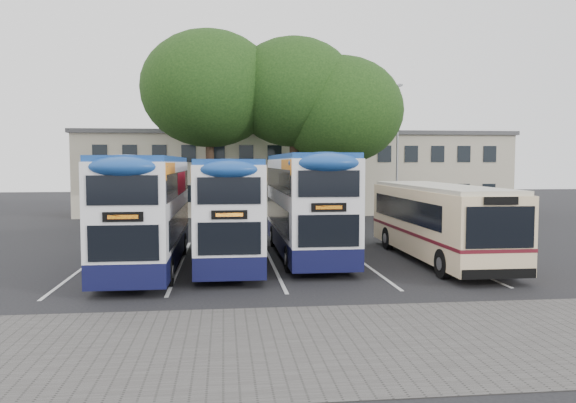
# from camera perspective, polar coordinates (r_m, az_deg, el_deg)

# --- Properties ---
(ground) EXTENTS (120.00, 120.00, 0.00)m
(ground) POSITION_cam_1_polar(r_m,az_deg,el_deg) (18.00, 11.80, -8.55)
(ground) COLOR black
(ground) RESTS_ON ground
(paving_strip) EXTENTS (40.00, 6.00, 0.01)m
(paving_strip) POSITION_cam_1_polar(r_m,az_deg,el_deg) (12.81, 10.29, -13.70)
(paving_strip) COLOR #595654
(paving_strip) RESTS_ON ground
(bay_lines) EXTENTS (14.12, 11.00, 0.01)m
(bay_lines) POSITION_cam_1_polar(r_m,az_deg,el_deg) (22.09, -1.70, -6.12)
(bay_lines) COLOR silver
(bay_lines) RESTS_ON ground
(depot_building) EXTENTS (32.40, 8.40, 6.20)m
(depot_building) POSITION_cam_1_polar(r_m,az_deg,el_deg) (44.02, 0.75, 3.05)
(depot_building) COLOR #C0B29A
(depot_building) RESTS_ON ground
(lamp_post) EXTENTS (0.25, 1.05, 9.06)m
(lamp_post) POSITION_cam_1_polar(r_m,az_deg,el_deg) (38.44, 11.06, 5.71)
(lamp_post) COLOR gray
(lamp_post) RESTS_ON ground
(tree_left) EXTENTS (8.28, 8.28, 11.84)m
(tree_left) POSITION_cam_1_polar(r_m,az_deg,el_deg) (34.90, -8.00, 11.23)
(tree_left) COLOR black
(tree_left) RESTS_ON ground
(tree_mid) EXTENTS (7.83, 7.83, 11.49)m
(tree_mid) POSITION_cam_1_polar(r_m,az_deg,el_deg) (34.91, 0.58, 11.00)
(tree_mid) COLOR black
(tree_mid) RESTS_ON ground
(tree_right) EXTENTS (7.76, 7.76, 10.35)m
(tree_right) POSITION_cam_1_polar(r_m,az_deg,el_deg) (34.89, 5.28, 9.17)
(tree_right) COLOR black
(tree_right) RESTS_ON ground
(bus_dd_left) EXTENTS (2.38, 9.81, 4.09)m
(bus_dd_left) POSITION_cam_1_polar(r_m,az_deg,el_deg) (21.17, -14.12, -0.55)
(bus_dd_left) COLOR #0F113A
(bus_dd_left) RESTS_ON ground
(bus_dd_mid) EXTENTS (2.32, 9.57, 3.99)m
(bus_dd_mid) POSITION_cam_1_polar(r_m,az_deg,el_deg) (21.81, -6.10, -0.47)
(bus_dd_mid) COLOR #0F113A
(bus_dd_mid) RESTS_ON ground
(bus_dd_right) EXTENTS (2.45, 10.09, 4.20)m
(bus_dd_right) POSITION_cam_1_polar(r_m,az_deg,el_deg) (23.14, 1.84, 0.11)
(bus_dd_right) COLOR #0F113A
(bus_dd_right) RESTS_ON ground
(bus_single) EXTENTS (2.55, 10.03, 2.99)m
(bus_single) POSITION_cam_1_polar(r_m,az_deg,el_deg) (23.03, 14.94, -1.60)
(bus_single) COLOR beige
(bus_single) RESTS_ON ground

